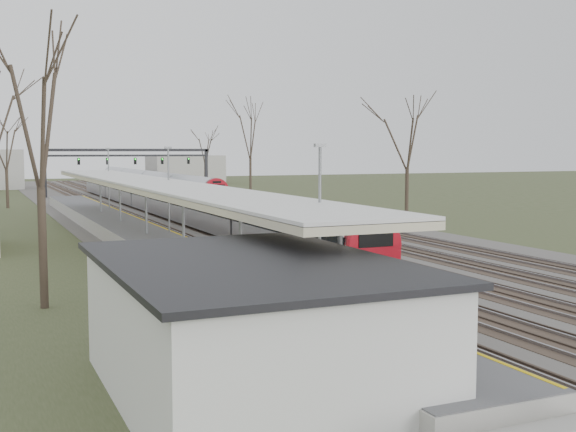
# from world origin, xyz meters

# --- Properties ---
(track_bed) EXTENTS (24.00, 160.00, 0.22)m
(track_bed) POSITION_xyz_m (0.26, 55.00, 0.06)
(track_bed) COLOR #474442
(track_bed) RESTS_ON ground
(platform) EXTENTS (3.50, 69.00, 1.00)m
(platform) POSITION_xyz_m (-9.05, 37.50, 0.50)
(platform) COLOR #9E9B93
(platform) RESTS_ON ground
(canopy) EXTENTS (4.10, 50.00, 3.11)m
(canopy) POSITION_xyz_m (-9.05, 32.99, 3.93)
(canopy) COLOR slate
(canopy) RESTS_ON platform
(station_building) EXTENTS (6.00, 9.00, 3.20)m
(station_building) POSITION_xyz_m (-12.50, 8.00, 1.60)
(station_building) COLOR silver
(station_building) RESTS_ON ground
(signal_gantry) EXTENTS (21.00, 0.59, 6.08)m
(signal_gantry) POSITION_xyz_m (0.29, 84.99, 4.91)
(signal_gantry) COLOR black
(signal_gantry) RESTS_ON ground
(tree_west_near) EXTENTS (5.00, 5.00, 10.30)m
(tree_west_near) POSITION_xyz_m (-16.00, 20.00, 7.29)
(tree_west_near) COLOR #2D231C
(tree_west_near) RESTS_ON ground
(tree_east_far) EXTENTS (5.00, 5.00, 10.30)m
(tree_east_far) POSITION_xyz_m (14.00, 42.00, 7.29)
(tree_east_far) COLOR #2D231C
(tree_east_far) RESTS_ON ground
(train_near) EXTENTS (2.62, 75.21, 3.05)m
(train_near) POSITION_xyz_m (-2.50, 56.49, 1.48)
(train_near) COLOR #ADB0B8
(train_near) RESTS_ON ground
(train_far) EXTENTS (2.62, 60.21, 3.05)m
(train_far) POSITION_xyz_m (4.50, 92.13, 1.48)
(train_far) COLOR #ADB0B8
(train_far) RESTS_ON ground
(passenger) EXTENTS (0.54, 0.73, 1.83)m
(passenger) POSITION_xyz_m (-8.05, 6.66, 1.92)
(passenger) COLOR navy
(passenger) RESTS_ON platform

